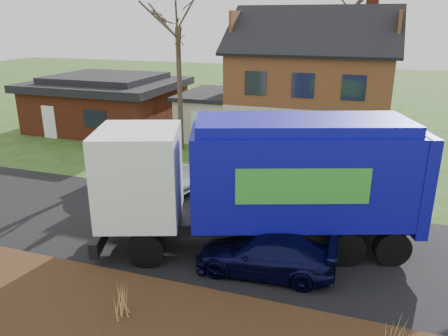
% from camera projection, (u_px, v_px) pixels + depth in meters
% --- Properties ---
extents(ground, '(120.00, 120.00, 0.00)m').
position_uv_depth(ground, '(196.00, 232.00, 15.89)').
color(ground, '#2E4517').
rests_on(ground, ground).
extents(road, '(80.00, 7.00, 0.02)m').
position_uv_depth(road, '(196.00, 232.00, 15.89)').
color(road, black).
rests_on(road, ground).
extents(mulch_verge, '(80.00, 3.50, 0.30)m').
position_uv_depth(mulch_verge, '(117.00, 318.00, 11.10)').
color(mulch_verge, black).
rests_on(mulch_verge, ground).
extents(main_house, '(12.95, 8.95, 9.26)m').
position_uv_depth(main_house, '(304.00, 76.00, 26.58)').
color(main_house, beige).
rests_on(main_house, ground).
extents(ranch_house, '(9.80, 8.20, 3.70)m').
position_uv_depth(ranch_house, '(108.00, 102.00, 30.61)').
color(ranch_house, maroon).
rests_on(ranch_house, ground).
extents(garbage_truck, '(10.69, 6.08, 4.44)m').
position_uv_depth(garbage_truck, '(266.00, 176.00, 14.03)').
color(garbage_truck, black).
rests_on(garbage_truck, ground).
extents(silver_sedan, '(5.31, 2.77, 1.66)m').
position_uv_depth(silver_sedan, '(147.00, 169.00, 20.01)').
color(silver_sedan, '#B8BCC1').
rests_on(silver_sedan, ground).
extents(navy_wagon, '(4.34, 2.02, 1.23)m').
position_uv_depth(navy_wagon, '(265.00, 254.00, 13.17)').
color(navy_wagon, black).
rests_on(navy_wagon, ground).
extents(tree_front_west, '(3.25, 3.25, 9.65)m').
position_uv_depth(tree_front_west, '(177.00, 7.00, 23.48)').
color(tree_front_west, '#443929').
rests_on(tree_front_west, ground).
extents(grass_clump_mid, '(0.37, 0.30, 1.03)m').
position_uv_depth(grass_clump_mid, '(121.00, 298.00, 10.80)').
color(grass_clump_mid, tan).
rests_on(grass_clump_mid, mulch_verge).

